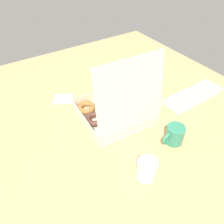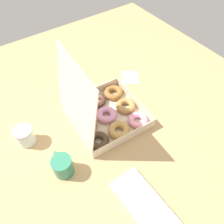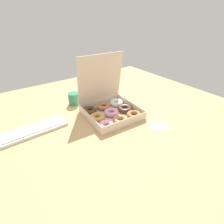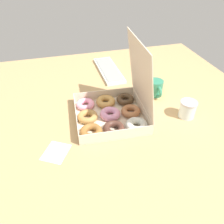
{
  "view_description": "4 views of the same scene",
  "coord_description": "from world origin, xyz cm",
  "px_view_note": "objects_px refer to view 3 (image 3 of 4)",
  "views": [
    {
      "loc": [
        44.69,
        75.23,
        80.38
      ],
      "look_at": [
        -3.6,
        0.3,
        2.25
      ],
      "focal_mm": 35.0,
      "sensor_mm": 36.0,
      "label": 1
    },
    {
      "loc": [
        -62.62,
        38.07,
        89.0
      ],
      "look_at": [
        -6.63,
        -0.75,
        5.39
      ],
      "focal_mm": 35.0,
      "sensor_mm": 36.0,
      "label": 2
    },
    {
      "loc": [
        -65.64,
        -85.8,
        64.16
      ],
      "look_at": [
        -3.9,
        0.86,
        2.45
      ],
      "focal_mm": 28.0,
      "sensor_mm": 36.0,
      "label": 3
    },
    {
      "loc": [
        81.38,
        -20.72,
        72.03
      ],
      "look_at": [
        -2.38,
        1.56,
        4.67
      ],
      "focal_mm": 35.0,
      "sensor_mm": 36.0,
      "label": 4
    }
  ],
  "objects_px": {
    "donut_box": "(111,109)",
    "coffee_mug": "(74,98)",
    "keyboard": "(34,130)",
    "glass_jar": "(95,89)"
  },
  "relations": [
    {
      "from": "keyboard",
      "to": "glass_jar",
      "type": "distance_m",
      "value": 0.65
    },
    {
      "from": "donut_box",
      "to": "keyboard",
      "type": "relative_size",
      "value": 1.01
    },
    {
      "from": "donut_box",
      "to": "keyboard",
      "type": "height_order",
      "value": "donut_box"
    },
    {
      "from": "donut_box",
      "to": "coffee_mug",
      "type": "distance_m",
      "value": 0.33
    },
    {
      "from": "donut_box",
      "to": "coffee_mug",
      "type": "relative_size",
      "value": 3.29
    },
    {
      "from": "keyboard",
      "to": "glass_jar",
      "type": "relative_size",
      "value": 4.43
    },
    {
      "from": "coffee_mug",
      "to": "glass_jar",
      "type": "height_order",
      "value": "coffee_mug"
    },
    {
      "from": "keyboard",
      "to": "coffee_mug",
      "type": "height_order",
      "value": "coffee_mug"
    },
    {
      "from": "coffee_mug",
      "to": "keyboard",
      "type": "bearing_deg",
      "value": -152.09
    },
    {
      "from": "donut_box",
      "to": "keyboard",
      "type": "xyz_separation_m",
      "value": [
        -0.5,
        0.1,
        -0.03
      ]
    }
  ]
}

